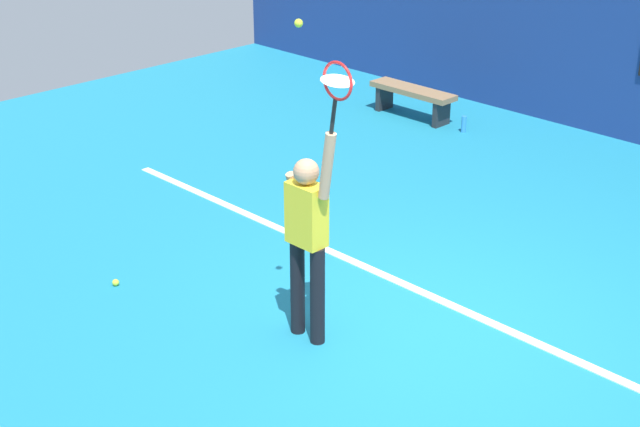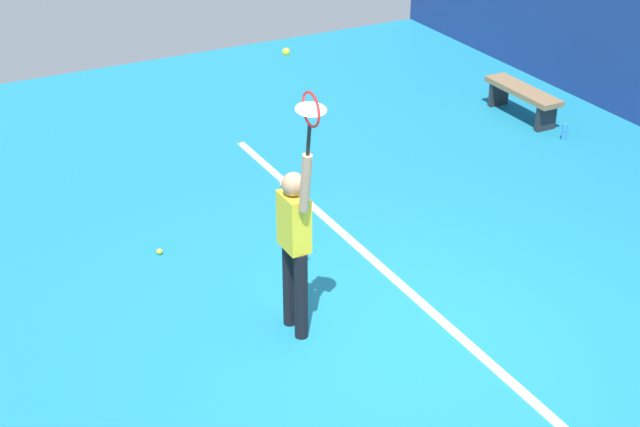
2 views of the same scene
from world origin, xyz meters
TOP-DOWN VIEW (x-y plane):
  - ground_plane at (0.00, 0.00)m, footprint 18.00×18.00m
  - court_baseline at (0.00, 0.48)m, footprint 10.00×0.10m
  - tennis_player at (-0.61, -0.85)m, footprint 0.57×0.31m
  - tennis_racket at (-0.27, -0.86)m, footprint 0.36×0.27m
  - tennis_ball at (-0.66, -0.88)m, footprint 0.07×0.07m
  - court_bench at (-3.94, 4.55)m, footprint 1.40×0.36m
  - water_bottle at (-2.99, 4.55)m, footprint 0.07×0.07m
  - spare_ball at (-2.62, -1.54)m, footprint 0.07×0.07m

SIDE VIEW (x-z plane):
  - ground_plane at x=0.00m, z-range 0.00..0.00m
  - court_baseline at x=0.00m, z-range 0.00..0.01m
  - spare_ball at x=-2.62m, z-range 0.00..0.07m
  - water_bottle at x=-2.99m, z-range 0.00..0.24m
  - court_bench at x=-3.94m, z-range 0.11..0.56m
  - tennis_player at x=-0.61m, z-range 0.02..2.01m
  - tennis_racket at x=-0.27m, z-range 2.08..2.70m
  - tennis_ball at x=-0.66m, z-range 2.77..2.84m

